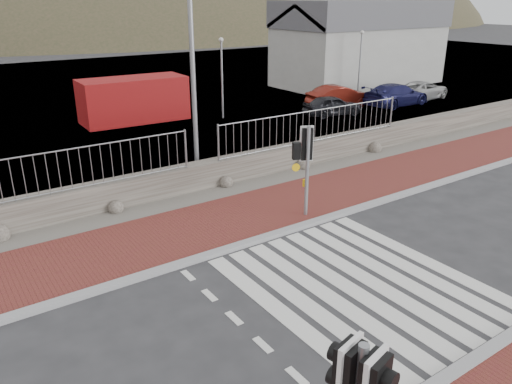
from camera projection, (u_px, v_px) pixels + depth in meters
ground at (359, 284)px, 11.20m from camera, size 220.00×220.00×0.00m
sidewalk_far at (248, 215)px, 14.64m from camera, size 40.00×3.00×0.08m
kerb_near at (481, 356)px, 8.88m from camera, size 40.00×0.25×0.12m
kerb_far at (279, 233)px, 13.48m from camera, size 40.00×0.25×0.12m
zebra_crossing at (359, 284)px, 11.20m from camera, size 4.62×5.60×0.01m
gravel_strip at (214, 195)px, 16.17m from camera, size 40.00×1.50×0.06m
stone_wall at (201, 176)px, 16.63m from camera, size 40.00×0.60×0.90m
railing at (202, 137)px, 16.02m from camera, size 18.07×0.07×1.22m
quay at (50, 96)px, 32.60m from camera, size 120.00×40.00×0.50m
harbor_building at (360, 43)px, 35.95m from camera, size 12.20×6.20×5.80m
hills_backdrop at (25, 169)px, 90.58m from camera, size 254.00×90.00×100.00m
traffic_signal_far at (307, 153)px, 13.90m from camera, size 0.67×0.40×2.72m
streetlight at (194, 26)px, 15.80m from camera, size 1.86×0.87×9.15m
shipping_container at (134, 100)px, 25.56m from camera, size 5.37×2.39×2.21m
car_a at (332, 106)px, 26.90m from camera, size 3.43×1.94×1.10m
car_b at (339, 97)px, 28.85m from camera, size 4.05×1.96×1.28m
car_c at (396, 95)px, 29.31m from camera, size 4.60×2.06×1.31m
car_d at (422, 90)px, 31.23m from camera, size 4.35×2.51×1.14m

